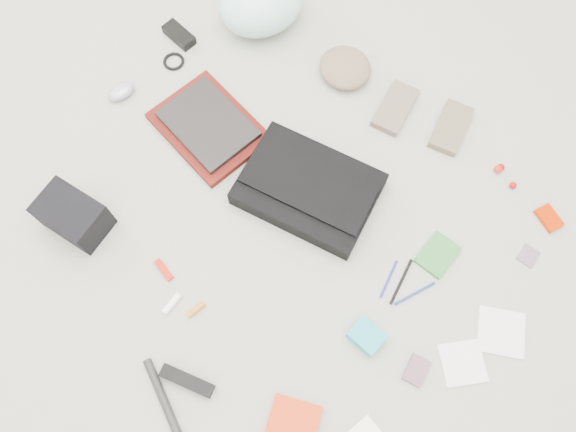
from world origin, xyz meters
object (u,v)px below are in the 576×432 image
Objects in this scene: bike_helmet at (261,4)px; messenger_bag at (308,189)px; camera_bag at (73,216)px; accordion_wallet at (366,336)px; laptop at (208,124)px.

messenger_bag is at bearing -12.46° from bike_helmet.
bike_helmet is at bearing 86.58° from camera_bag.
camera_bag reaches higher than accordion_wallet.
laptop is 0.49m from bike_helmet.
camera_bag is (-0.49, -0.54, 0.03)m from messenger_bag.
bike_helmet reaches higher than messenger_bag.
laptop is at bearing 171.87° from messenger_bag.
accordion_wallet is at bearing 10.08° from camera_bag.
bike_helmet reaches higher than laptop.
bike_helmet reaches higher than accordion_wallet.
camera_bag is (-0.09, -0.51, 0.03)m from laptop.
camera_bag is at bearing -90.88° from laptop.
camera_bag is at bearing -159.72° from accordion_wallet.
bike_helmet is 1.57× the size of camera_bag.
messenger_bag is at bearing 151.76° from accordion_wallet.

